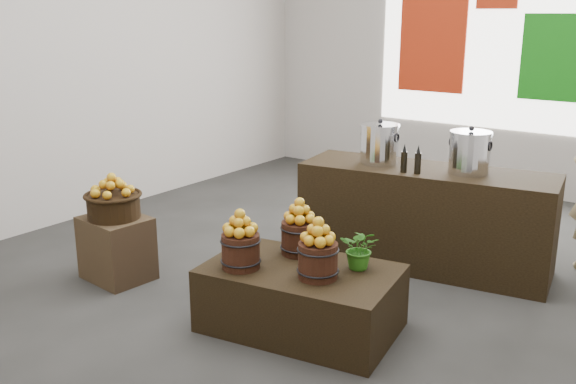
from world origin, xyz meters
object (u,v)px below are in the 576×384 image
Objects in this scene: crate at (117,248)px; display_table at (301,298)px; wicker_basket at (114,206)px; stock_pot_left at (380,145)px; stock_pot_center at (470,154)px; counter at (425,218)px.

crate is 0.41× the size of display_table.
wicker_basket is 2.38m from stock_pot_left.
stock_pot_center reaches higher than wicker_basket.
crate is 1.62× the size of stock_pot_left.
wicker_basket is 2.71m from counter.
stock_pot_center is at bearing 39.06° from wicker_basket.
counter is at bearing 9.02° from stock_pot_left.
wicker_basket is 3.02m from stock_pot_center.
display_table is 0.62× the size of counter.
stock_pot_left is 0.80m from stock_pot_center.
stock_pot_left is (-0.44, -0.07, 0.62)m from counter.
display_table is 1.67m from counter.
display_table is at bearing -105.70° from counter.
wicker_basket is 0.20× the size of counter.
stock_pot_center is at bearing -0.00° from counter.
crate is at bearing -131.12° from stock_pot_left.
stock_pot_left is at bearing 180.00° from counter.
stock_pot_left is at bearing 48.88° from wicker_basket.
counter is at bearing 73.99° from display_table.
stock_pot_center reaches higher than display_table.
wicker_basket is at bearing 0.00° from crate.
stock_pot_left is at bearing 89.70° from display_table.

